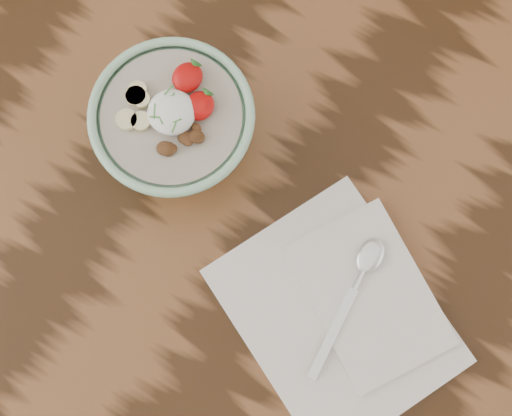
{
  "coord_description": "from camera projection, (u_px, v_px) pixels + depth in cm",
  "views": [
    {
      "loc": [
        24.74,
        -21.77,
        153.98
      ],
      "look_at": [
        17.02,
        -9.36,
        85.35
      ],
      "focal_mm": 50.0,
      "sensor_mm": 36.0,
      "label": 1
    }
  ],
  "objects": [
    {
      "name": "table",
      "position": [
        183.0,
        113.0,
        0.93
      ],
      "size": [
        160.0,
        90.0,
        75.0
      ],
      "color": "black",
      "rests_on": "ground"
    },
    {
      "name": "breakfast_bowl",
      "position": [
        175.0,
        126.0,
        0.77
      ],
      "size": [
        17.34,
        17.34,
        11.66
      ],
      "rotation": [
        0.0,
        0.0,
        -0.43
      ],
      "color": "#92C5A0",
      "rests_on": "table"
    },
    {
      "name": "napkin",
      "position": [
        343.0,
        311.0,
        0.78
      ],
      "size": [
        30.59,
        28.31,
        1.51
      ],
      "rotation": [
        0.0,
        0.0,
        -0.44
      ],
      "color": "silver",
      "rests_on": "table"
    },
    {
      "name": "spoon",
      "position": [
        361.0,
        275.0,
        0.77
      ],
      "size": [
        3.31,
        16.94,
        0.88
      ],
      "rotation": [
        0.0,
        0.0,
        0.08
      ],
      "color": "silver",
      "rests_on": "napkin"
    }
  ]
}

